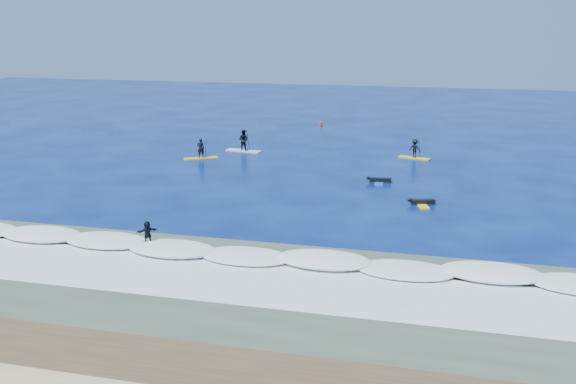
% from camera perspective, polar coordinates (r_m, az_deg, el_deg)
% --- Properties ---
extents(ground, '(160.00, 160.00, 0.00)m').
position_cam_1_polar(ground, '(42.30, -0.92, -1.05)').
color(ground, '#030E4A').
rests_on(ground, ground).
extents(wet_sand_strip, '(90.00, 5.00, 0.08)m').
position_cam_1_polar(wet_sand_strip, '(23.72, -14.87, -15.11)').
color(wet_sand_strip, '#493222').
rests_on(wet_sand_strip, ground).
extents(shallow_water, '(90.00, 13.00, 0.01)m').
position_cam_1_polar(shallow_water, '(29.76, -7.94, -8.30)').
color(shallow_water, '#364A3A').
rests_on(shallow_water, ground).
extents(breaking_wave, '(40.00, 6.00, 0.30)m').
position_cam_1_polar(breaking_wave, '(33.22, -5.38, -5.69)').
color(breaking_wave, white).
rests_on(breaking_wave, ground).
extents(whitewater, '(34.00, 5.00, 0.02)m').
position_cam_1_polar(whitewater, '(30.61, -7.24, -7.60)').
color(whitewater, silver).
rests_on(whitewater, ground).
extents(sup_paddler_left, '(2.91, 2.19, 2.08)m').
position_cam_1_polar(sup_paddler_left, '(56.49, -7.75, 3.59)').
color(sup_paddler_left, gold).
rests_on(sup_paddler_left, ground).
extents(sup_paddler_center, '(3.43, 1.35, 2.34)m').
position_cam_1_polar(sup_paddler_center, '(59.33, -3.98, 4.46)').
color(sup_paddler_center, silver).
rests_on(sup_paddler_center, ground).
extents(sup_paddler_right, '(2.89, 1.53, 1.97)m').
position_cam_1_polar(sup_paddler_right, '(57.15, 11.21, 3.69)').
color(sup_paddler_right, yellow).
rests_on(sup_paddler_right, ground).
extents(prone_paddler_near, '(1.79, 2.35, 0.48)m').
position_cam_1_polar(prone_paddler_near, '(42.92, 11.77, -0.91)').
color(prone_paddler_near, yellow).
rests_on(prone_paddler_near, ground).
extents(prone_paddler_far, '(1.85, 2.37, 0.49)m').
position_cam_1_polar(prone_paddler_far, '(48.20, 8.10, 1.01)').
color(prone_paddler_far, blue).
rests_on(prone_paddler_far, ground).
extents(wave_surfer, '(1.68, 1.62, 1.32)m').
position_cam_1_polar(wave_surfer, '(34.81, -12.38, -3.67)').
color(wave_surfer, white).
rests_on(wave_surfer, breaking_wave).
extents(marker_buoy, '(0.31, 0.31, 0.74)m').
position_cam_1_polar(marker_buoy, '(73.31, 2.94, 6.07)').
color(marker_buoy, red).
rests_on(marker_buoy, ground).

